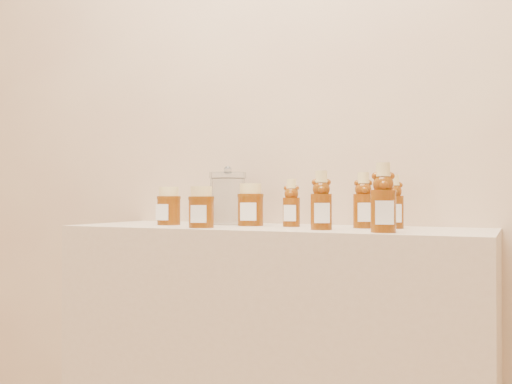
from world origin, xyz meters
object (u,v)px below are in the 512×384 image
at_px(honey_jar_left, 169,206).
at_px(glass_canister, 228,196).
at_px(bear_bottle_front_left, 321,196).
at_px(display_table, 272,384).
at_px(bear_bottle_back_left, 291,200).

distance_m(honey_jar_left, glass_canister, 0.19).
height_order(bear_bottle_front_left, honey_jar_left, bear_bottle_front_left).
distance_m(display_table, honey_jar_left, 0.61).
bearing_deg(display_table, bear_bottle_front_left, -24.60).
bearing_deg(bear_bottle_front_left, bear_bottle_back_left, 116.61).
bearing_deg(bear_bottle_back_left, display_table, -154.57).
xyz_separation_m(honey_jar_left, glass_canister, (0.15, 0.10, 0.03)).
relative_size(bear_bottle_front_left, honey_jar_left, 1.49).
distance_m(bear_bottle_back_left, honey_jar_left, 0.39).
relative_size(display_table, glass_canister, 6.76).
bearing_deg(display_table, glass_canister, 157.02).
relative_size(display_table, honey_jar_left, 10.27).
bearing_deg(honey_jar_left, display_table, 4.34).
xyz_separation_m(bear_bottle_back_left, bear_bottle_front_left, (0.13, -0.11, 0.01)).
distance_m(display_table, glass_canister, 0.58).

